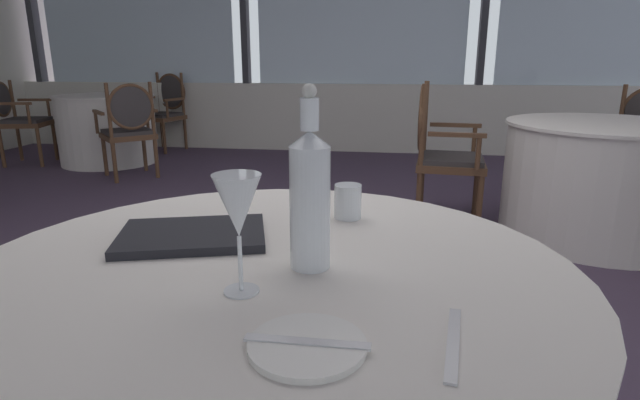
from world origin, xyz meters
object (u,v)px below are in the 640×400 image
water_bottle (310,196)px  dining_chair_0_0 (166,106)px  dining_chair_0_2 (129,124)px  side_plate (307,345)px  dining_chair_0_1 (17,115)px  water_tumbler (348,201)px  wine_glass (238,208)px  dining_chair_1_1 (438,144)px  menu_book (191,235)px

water_bottle → dining_chair_0_0: water_bottle is taller
dining_chair_0_2 → water_bottle: bearing=170.0°
side_plate → water_bottle: bearing=98.5°
side_plate → dining_chair_0_1: size_ratio=0.19×
water_tumbler → wine_glass: bearing=-107.8°
water_bottle → wine_glass: water_bottle is taller
dining_chair_0_1 → dining_chair_1_1: (4.47, -1.54, 0.03)m
dining_chair_0_0 → dining_chair_0_2: bearing=29.9°
wine_glass → water_tumbler: (0.15, 0.46, -0.11)m
dining_chair_0_0 → dining_chair_0_1: dining_chair_0_0 is taller
side_plate → water_tumbler: size_ratio=1.95×
dining_chair_0_0 → dining_chair_1_1: (3.25, -2.69, 0.02)m
water_bottle → dining_chair_0_1: bearing=133.7°
dining_chair_0_1 → dining_chair_0_2: (1.60, -0.49, -0.01)m
side_plate → water_tumbler: 0.63m
menu_book → dining_chair_0_0: 5.80m
water_tumbler → menu_book: water_tumbler is taller
water_tumbler → dining_chair_0_1: 5.61m
wine_glass → dining_chair_1_1: size_ratio=0.21×
side_plate → dining_chair_0_2: dining_chair_0_2 is taller
water_bottle → dining_chair_0_0: (-2.78, 5.35, -0.35)m
water_bottle → water_tumbler: size_ratio=4.05×
wine_glass → dining_chair_0_1: bearing=132.1°
dining_chair_0_1 → dining_chair_1_1: bearing=-32.0°
water_bottle → dining_chair_1_1: 2.72m
side_plate → menu_book: 0.53m
dining_chair_0_0 → dining_chair_1_1: dining_chair_1_1 is taller
side_plate → water_bottle: (-0.04, 0.30, 0.14)m
dining_chair_1_1 → water_tumbler: bearing=-95.1°
water_tumbler → dining_chair_1_1: size_ratio=0.09×
menu_book → dining_chair_1_1: size_ratio=0.33×
dining_chair_0_2 → side_plate: bearing=168.5°
dining_chair_0_0 → dining_chair_0_2: dining_chair_0_0 is taller
water_tumbler → dining_chair_1_1: dining_chair_1_1 is taller
wine_glass → water_bottle: bearing=51.9°
side_plate → dining_chair_1_1: (0.42, 2.95, -0.19)m
dining_chair_0_2 → water_tumbler: bearing=173.0°
side_plate → water_bottle: water_bottle is taller
dining_chair_0_2 → wine_glass: bearing=167.9°
water_tumbler → dining_chair_0_0: dining_chair_0_0 is taller
side_plate → menu_book: size_ratio=0.53×
water_bottle → dining_chair_0_2: water_bottle is taller
dining_chair_0_1 → dining_chair_0_2: 1.67m
water_bottle → dining_chair_0_0: 6.04m
dining_chair_0_1 → side_plate: bearing=-61.0°
water_tumbler → menu_book: (-0.34, -0.21, -0.03)m
water_tumbler → dining_chair_1_1: 2.38m
side_plate → water_tumbler: water_tumbler is taller
dining_chair_1_1 → menu_book: bearing=-101.6°
dining_chair_0_0 → side_plate: bearing=43.6°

